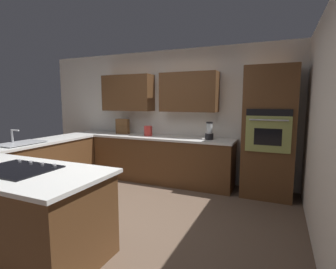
{
  "coord_description": "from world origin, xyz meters",
  "views": [
    {
      "loc": [
        -2.0,
        2.77,
        1.59
      ],
      "look_at": [
        -0.22,
        -1.31,
        1.01
      ],
      "focal_mm": 27.35,
      "sensor_mm": 36.0,
      "label": 1
    }
  ],
  "objects_px": {
    "spice_rack": "(123,126)",
    "kettle": "(148,131)",
    "cooktop": "(17,169)",
    "sink_unit": "(21,143)",
    "wall_oven": "(269,133)",
    "blender": "(209,132)"
  },
  "relations": [
    {
      "from": "spice_rack",
      "to": "kettle",
      "type": "relative_size",
      "value": 1.6
    },
    {
      "from": "cooktop",
      "to": "kettle",
      "type": "height_order",
      "value": "kettle"
    },
    {
      "from": "sink_unit",
      "to": "cooktop",
      "type": "distance_m",
      "value": 1.78
    },
    {
      "from": "wall_oven",
      "to": "cooktop",
      "type": "distance_m",
      "value": 3.59
    },
    {
      "from": "cooktop",
      "to": "wall_oven",
      "type": "bearing_deg",
      "value": -129.26
    },
    {
      "from": "kettle",
      "to": "sink_unit",
      "type": "bearing_deg",
      "value": 50.14
    },
    {
      "from": "cooktop",
      "to": "spice_rack",
      "type": "relative_size",
      "value": 2.4
    },
    {
      "from": "blender",
      "to": "spice_rack",
      "type": "relative_size",
      "value": 1.01
    },
    {
      "from": "wall_oven",
      "to": "spice_rack",
      "type": "xyz_separation_m",
      "value": [
        2.9,
        -0.08,
        -0.01
      ]
    },
    {
      "from": "wall_oven",
      "to": "cooktop",
      "type": "bearing_deg",
      "value": 50.74
    },
    {
      "from": "wall_oven",
      "to": "blender",
      "type": "xyz_separation_m",
      "value": [
        1.0,
        -0.02,
        -0.04
      ]
    },
    {
      "from": "wall_oven",
      "to": "sink_unit",
      "type": "distance_m",
      "value": 4.05
    },
    {
      "from": "cooktop",
      "to": "sink_unit",
      "type": "bearing_deg",
      "value": -37.69
    },
    {
      "from": "wall_oven",
      "to": "kettle",
      "type": "xyz_separation_m",
      "value": [
        2.25,
        -0.02,
        -0.07
      ]
    },
    {
      "from": "sink_unit",
      "to": "cooktop",
      "type": "xyz_separation_m",
      "value": [
        -1.41,
        1.09,
        -0.01
      ]
    },
    {
      "from": "blender",
      "to": "cooktop",
      "type": "bearing_deg",
      "value": 65.54
    },
    {
      "from": "wall_oven",
      "to": "blender",
      "type": "bearing_deg",
      "value": -0.98
    },
    {
      "from": "wall_oven",
      "to": "cooktop",
      "type": "relative_size",
      "value": 2.82
    },
    {
      "from": "wall_oven",
      "to": "blender",
      "type": "relative_size",
      "value": 6.71
    },
    {
      "from": "sink_unit",
      "to": "blender",
      "type": "height_order",
      "value": "blender"
    },
    {
      "from": "wall_oven",
      "to": "spice_rack",
      "type": "height_order",
      "value": "wall_oven"
    },
    {
      "from": "blender",
      "to": "spice_rack",
      "type": "xyz_separation_m",
      "value": [
        1.9,
        -0.07,
        0.02
      ]
    }
  ]
}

